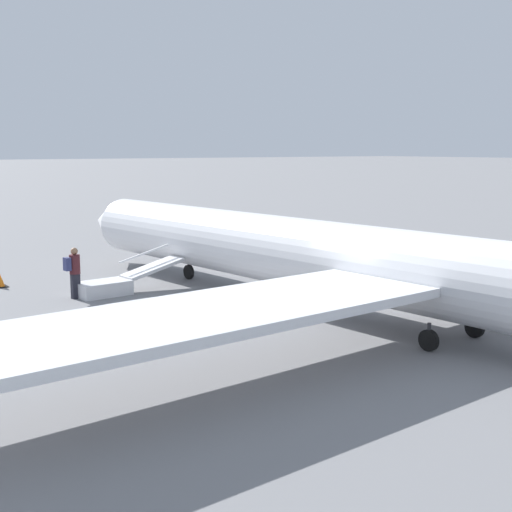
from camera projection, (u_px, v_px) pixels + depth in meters
ground_plane at (369, 323)px, 20.70m from camera, size 600.00×600.00×0.00m
airplane_main at (395, 268)px, 19.75m from camera, size 33.87×26.34×5.87m
boarding_stairs at (113, 284)px, 24.82m from camera, size 1.38×4.09×1.53m
passenger at (74, 269)px, 23.97m from camera, size 0.36×0.55×1.74m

